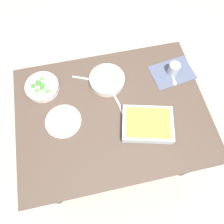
{
  "coord_description": "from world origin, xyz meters",
  "views": [
    {
      "loc": [
        -0.11,
        -0.53,
        1.97
      ],
      "look_at": [
        0.0,
        0.0,
        0.74
      ],
      "focal_mm": 34.29,
      "sensor_mm": 36.0,
      "label": 1
    }
  ],
  "objects_px": {
    "spoon_spare": "(173,78)",
    "fork_on_table": "(119,104)",
    "stew_bowl": "(107,80)",
    "baking_dish": "(147,124)",
    "drink_cup": "(174,69)",
    "spoon_by_broccoli": "(41,94)",
    "broccoli_bowl": "(42,87)",
    "spoon_by_stew": "(89,79)",
    "side_plate": "(63,121)"
  },
  "relations": [
    {
      "from": "baking_dish",
      "to": "drink_cup",
      "type": "distance_m",
      "value": 0.44
    },
    {
      "from": "drink_cup",
      "to": "side_plate",
      "type": "xyz_separation_m",
      "value": [
        -0.77,
        -0.2,
        -0.03
      ]
    },
    {
      "from": "stew_bowl",
      "to": "drink_cup",
      "type": "height_order",
      "value": "drink_cup"
    },
    {
      "from": "stew_bowl",
      "to": "spoon_spare",
      "type": "xyz_separation_m",
      "value": [
        0.44,
        -0.06,
        -0.03
      ]
    },
    {
      "from": "spoon_spare",
      "to": "broccoli_bowl",
      "type": "bearing_deg",
      "value": 173.51
    },
    {
      "from": "broccoli_bowl",
      "to": "drink_cup",
      "type": "xyz_separation_m",
      "value": [
        0.87,
        -0.06,
        0.01
      ]
    },
    {
      "from": "stew_bowl",
      "to": "side_plate",
      "type": "relative_size",
      "value": 1.06
    },
    {
      "from": "stew_bowl",
      "to": "spoon_by_stew",
      "type": "height_order",
      "value": "stew_bowl"
    },
    {
      "from": "spoon_by_stew",
      "to": "stew_bowl",
      "type": "bearing_deg",
      "value": -22.73
    },
    {
      "from": "spoon_spare",
      "to": "fork_on_table",
      "type": "xyz_separation_m",
      "value": [
        -0.4,
        -0.12,
        -0.0
      ]
    },
    {
      "from": "broccoli_bowl",
      "to": "side_plate",
      "type": "relative_size",
      "value": 0.98
    },
    {
      "from": "broccoli_bowl",
      "to": "side_plate",
      "type": "xyz_separation_m",
      "value": [
        0.1,
        -0.25,
        -0.02
      ]
    },
    {
      "from": "stew_bowl",
      "to": "fork_on_table",
      "type": "distance_m",
      "value": 0.18
    },
    {
      "from": "spoon_by_broccoli",
      "to": "fork_on_table",
      "type": "distance_m",
      "value": 0.51
    },
    {
      "from": "side_plate",
      "to": "spoon_by_stew",
      "type": "distance_m",
      "value": 0.33
    },
    {
      "from": "drink_cup",
      "to": "spoon_by_broccoli",
      "type": "xyz_separation_m",
      "value": [
        -0.89,
        0.02,
        -0.03
      ]
    },
    {
      "from": "side_plate",
      "to": "spoon_by_broccoli",
      "type": "xyz_separation_m",
      "value": [
        -0.12,
        0.22,
        -0.0
      ]
    },
    {
      "from": "baking_dish",
      "to": "fork_on_table",
      "type": "xyz_separation_m",
      "value": [
        -0.13,
        0.18,
        -0.03
      ]
    },
    {
      "from": "baking_dish",
      "to": "stew_bowl",
      "type": "bearing_deg",
      "value": 116.09
    },
    {
      "from": "side_plate",
      "to": "spoon_spare",
      "type": "xyz_separation_m",
      "value": [
        0.76,
        0.16,
        -0.0
      ]
    },
    {
      "from": "spoon_by_stew",
      "to": "fork_on_table",
      "type": "relative_size",
      "value": 0.96
    },
    {
      "from": "spoon_by_broccoli",
      "to": "drink_cup",
      "type": "bearing_deg",
      "value": -1.11
    },
    {
      "from": "broccoli_bowl",
      "to": "side_plate",
      "type": "height_order",
      "value": "broccoli_bowl"
    },
    {
      "from": "drink_cup",
      "to": "spoon_by_stew",
      "type": "distance_m",
      "value": 0.57
    },
    {
      "from": "fork_on_table",
      "to": "baking_dish",
      "type": "bearing_deg",
      "value": -53.08
    },
    {
      "from": "stew_bowl",
      "to": "side_plate",
      "type": "xyz_separation_m",
      "value": [
        -0.32,
        -0.22,
        -0.03
      ]
    },
    {
      "from": "stew_bowl",
      "to": "side_plate",
      "type": "height_order",
      "value": "stew_bowl"
    },
    {
      "from": "spoon_by_broccoli",
      "to": "baking_dish",
      "type": "bearing_deg",
      "value": -30.0
    },
    {
      "from": "fork_on_table",
      "to": "drink_cup",
      "type": "bearing_deg",
      "value": 21.4
    },
    {
      "from": "broccoli_bowl",
      "to": "side_plate",
      "type": "distance_m",
      "value": 0.27
    },
    {
      "from": "spoon_spare",
      "to": "baking_dish",
      "type": "bearing_deg",
      "value": -132.61
    },
    {
      "from": "stew_bowl",
      "to": "baking_dish",
      "type": "relative_size",
      "value": 0.67
    },
    {
      "from": "stew_bowl",
      "to": "spoon_spare",
      "type": "height_order",
      "value": "stew_bowl"
    },
    {
      "from": "baking_dish",
      "to": "fork_on_table",
      "type": "relative_size",
      "value": 1.96
    },
    {
      "from": "stew_bowl",
      "to": "spoon_spare",
      "type": "bearing_deg",
      "value": -7.76
    },
    {
      "from": "side_plate",
      "to": "spoon_spare",
      "type": "height_order",
      "value": "side_plate"
    },
    {
      "from": "spoon_by_stew",
      "to": "drink_cup",
      "type": "bearing_deg",
      "value": -6.66
    },
    {
      "from": "broccoli_bowl",
      "to": "drink_cup",
      "type": "height_order",
      "value": "drink_cup"
    },
    {
      "from": "spoon_spare",
      "to": "spoon_by_stew",
      "type": "bearing_deg",
      "value": 169.0
    },
    {
      "from": "broccoli_bowl",
      "to": "spoon_spare",
      "type": "xyz_separation_m",
      "value": [
        0.86,
        -0.1,
        -0.03
      ]
    },
    {
      "from": "drink_cup",
      "to": "fork_on_table",
      "type": "distance_m",
      "value": 0.44
    },
    {
      "from": "broccoli_bowl",
      "to": "spoon_spare",
      "type": "distance_m",
      "value": 0.87
    },
    {
      "from": "broccoli_bowl",
      "to": "spoon_spare",
      "type": "bearing_deg",
      "value": -6.49
    },
    {
      "from": "drink_cup",
      "to": "stew_bowl",
      "type": "bearing_deg",
      "value": 177.74
    },
    {
      "from": "drink_cup",
      "to": "side_plate",
      "type": "relative_size",
      "value": 0.39
    },
    {
      "from": "spoon_by_stew",
      "to": "baking_dish",
      "type": "bearing_deg",
      "value": -54.35
    },
    {
      "from": "drink_cup",
      "to": "spoon_by_broccoli",
      "type": "relative_size",
      "value": 0.52
    },
    {
      "from": "broccoli_bowl",
      "to": "spoon_by_broccoli",
      "type": "distance_m",
      "value": 0.05
    },
    {
      "from": "spoon_by_broccoli",
      "to": "side_plate",
      "type": "bearing_deg",
      "value": -60.87
    },
    {
      "from": "broccoli_bowl",
      "to": "spoon_by_broccoli",
      "type": "relative_size",
      "value": 1.31
    }
  ]
}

